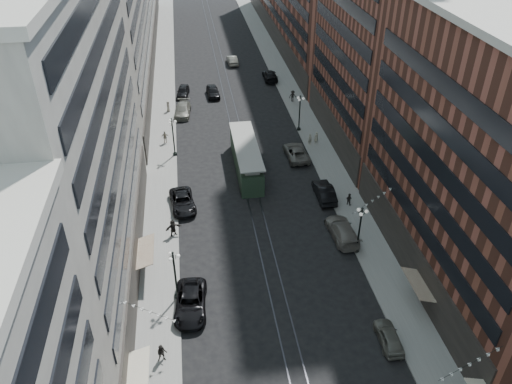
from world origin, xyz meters
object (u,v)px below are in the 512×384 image
lamppost_sw_mid (173,136)px  car_4 (389,337)px  lamppost_se_far (360,228)px  car_9 (183,91)px  lamppost_se_mid (300,112)px  car_8 (183,110)px  car_11 (296,152)px  pedestrian_9 (293,96)px  car_14 (232,60)px  car_10 (324,192)px  pedestrian_5 (173,228)px  car_12 (270,75)px  pedestrian_7 (349,199)px  pedestrian_2 (162,353)px  lamppost_sw_far (175,274)px  pedestrian_8 (316,138)px  pedestrian_6 (165,137)px  car_7 (183,202)px  car_13 (213,92)px  car_extra_0 (342,230)px  streetcar (246,158)px  car_2 (191,303)px  pedestrian_extra_2 (168,106)px  pedestrian_extra_0 (310,139)px

lamppost_sw_mid → car_4: size_ratio=1.33×
lamppost_se_far → car_9: (-16.81, 43.93, -2.28)m
lamppost_se_mid → car_8: 19.01m
lamppost_se_mid → car_11: lamppost_se_mid is taller
pedestrian_9 → car_14: bearing=105.4°
car_10 → pedestrian_5: pedestrian_5 is taller
car_12 → pedestrian_7: (2.45, -40.87, 0.06)m
pedestrian_2 → car_12: 62.82m
lamppost_sw_far → lamppost_se_mid: bearing=60.1°
pedestrian_8 → car_14: bearing=-93.4°
lamppost_sw_far → pedestrian_6: (-1.30, 30.74, -2.04)m
lamppost_se_mid → pedestrian_9: size_ratio=2.90×
car_7 → car_10: car_10 is taller
car_13 → car_extra_0: 41.72m
car_8 → pedestrian_9: (18.27, 2.41, 0.26)m
lamppost_sw_mid → pedestrian_2: (-1.29, -33.82, -2.09)m
car_4 → car_13: size_ratio=0.83×
pedestrian_9 → car_7: bearing=-130.6°
car_8 → streetcar: bearing=-60.3°
car_7 → pedestrian_5: bearing=-108.4°
lamppost_sw_far → car_7: (0.80, 14.62, -2.29)m
car_10 → car_2: bearing=43.3°
car_2 → pedestrian_extra_2: (-2.07, 42.97, 0.18)m
car_14 → streetcar: bearing=84.2°
pedestrian_6 → pedestrian_extra_0: 20.57m
streetcar → car_9: 27.09m
car_13 → pedestrian_9: (12.98, -4.35, 0.24)m
car_7 → car_9: car_9 is taller
car_9 → car_11: size_ratio=0.80×
streetcar → pedestrian_extra_2: bearing=117.4°
lamppost_sw_far → pedestrian_9: 46.90m
lamppost_se_mid → car_10: lamppost_se_mid is taller
car_9 → car_14: car_14 is taller
pedestrian_7 → pedestrian_8: 15.20m
pedestrian_7 → pedestrian_extra_0: pedestrian_extra_0 is taller
pedestrian_2 → car_8: (2.65, 46.95, -0.16)m
pedestrian_2 → car_9: bearing=87.1°
lamppost_sw_mid → pedestrian_9: lamppost_sw_mid is taller
car_12 → pedestrian_extra_2: 21.86m
car_4 → pedestrian_8: (2.44, 35.04, 0.37)m
lamppost_sw_far → car_2: size_ratio=0.92×
pedestrian_7 → car_2: bearing=76.8°
car_14 → pedestrian_9: 21.47m
car_2 → pedestrian_7: car_2 is taller
pedestrian_2 → car_14: (12.89, 69.27, -0.18)m
streetcar → pedestrian_2: 30.62m
lamppost_sw_far → lamppost_sw_mid: (0.00, 27.00, 0.00)m
car_9 → car_13: car_13 is taller
car_13 → car_14: bearing=68.9°
car_12 → pedestrian_extra_0: bearing=94.1°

